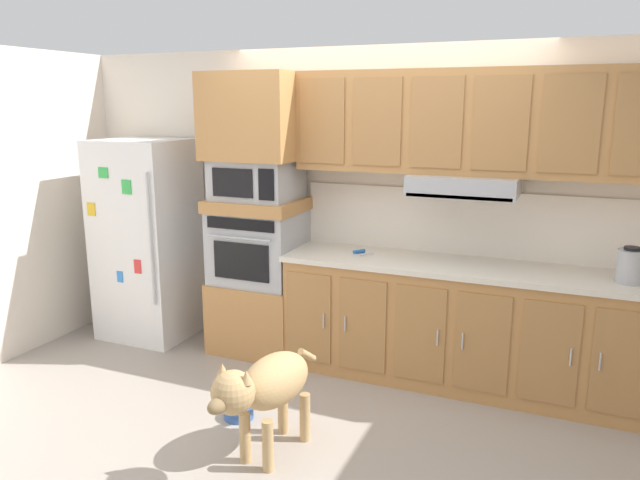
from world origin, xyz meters
TOP-DOWN VIEW (x-y plane):
  - ground_plane at (0.00, 0.00)m, footprint 9.60×9.60m
  - back_kitchen_wall at (0.00, 1.11)m, footprint 6.20×0.12m
  - side_panel_left at (-2.80, 0.00)m, footprint 0.12×7.10m
  - refrigerator at (-2.03, 0.68)m, footprint 0.76×0.73m
  - oven_base_cabinet at (-0.95, 0.75)m, footprint 0.74×0.62m
  - built_in_oven at (-0.95, 0.75)m, footprint 0.70×0.62m
  - appliance_mid_shelf at (-0.95, 0.75)m, footprint 0.74×0.62m
  - microwave at (-0.95, 0.75)m, footprint 0.64×0.54m
  - appliance_upper_cabinet at (-0.95, 0.75)m, footprint 0.74×0.62m
  - lower_cabinet_run at (0.93, 0.75)m, footprint 3.03×0.63m
  - countertop_slab at (0.93, 0.75)m, footprint 3.07×0.64m
  - backsplash_panel at (0.93, 1.04)m, footprint 3.07×0.02m
  - upper_cabinet_with_hood at (0.92, 0.87)m, footprint 3.03×0.48m
  - screwdriver at (-0.07, 0.77)m, footprint 0.17×0.17m
  - electric_kettle at (1.80, 0.70)m, footprint 0.17×0.17m
  - dog at (-0.13, -0.70)m, footprint 0.39×1.00m
  - dog_food_bowl at (-0.52, -0.36)m, footprint 0.20×0.20m

SIDE VIEW (x-z plane):
  - ground_plane at x=0.00m, z-range 0.00..0.00m
  - dog_food_bowl at x=-0.52m, z-range 0.00..0.06m
  - oven_base_cabinet at x=-0.95m, z-range 0.00..0.60m
  - lower_cabinet_run at x=0.93m, z-range 0.00..0.88m
  - dog at x=-0.13m, z-range 0.11..0.80m
  - refrigerator at x=-2.03m, z-range 0.00..1.76m
  - countertop_slab at x=0.93m, z-range 0.88..0.92m
  - built_in_oven at x=-0.95m, z-range 0.60..1.20m
  - screwdriver at x=-0.07m, z-range 0.92..0.95m
  - electric_kettle at x=1.80m, z-range 0.91..1.15m
  - backsplash_panel at x=0.93m, z-range 0.92..1.42m
  - back_kitchen_wall at x=0.00m, z-range 0.00..2.50m
  - side_panel_left at x=-2.80m, z-range 0.00..2.50m
  - appliance_mid_shelf at x=-0.95m, z-range 1.20..1.30m
  - microwave at x=-0.95m, z-range 1.30..1.62m
  - upper_cabinet_with_hood at x=0.92m, z-range 1.46..2.34m
  - appliance_upper_cabinet at x=-0.95m, z-range 1.62..2.30m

